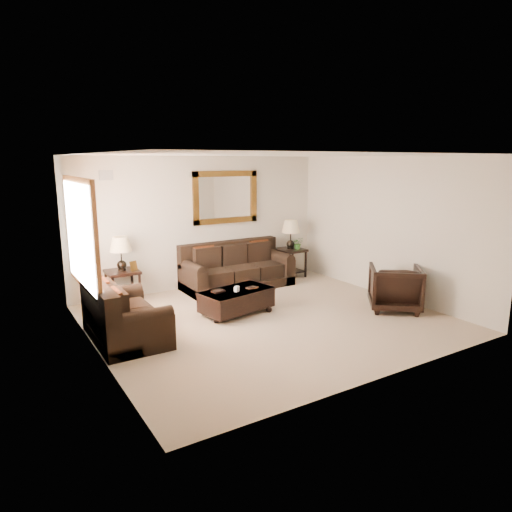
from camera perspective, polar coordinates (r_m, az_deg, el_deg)
room at (r=7.38m, az=1.56°, el=2.01°), size 5.51×5.01×2.71m
window at (r=7.18m, az=-21.00°, el=2.56°), size 0.07×1.96×1.66m
mirror at (r=9.70m, az=-3.80°, el=7.33°), size 1.50×0.06×1.10m
air_vent at (r=8.81m, az=-18.24°, el=9.57°), size 0.25×0.02×0.18m
sofa at (r=9.58m, az=-2.51°, el=-1.88°), size 2.28×0.98×0.93m
loveseat at (r=7.08m, az=-16.42°, el=-7.48°), size 0.94×1.59×0.89m
end_table_left at (r=8.73m, az=-16.46°, el=-0.50°), size 0.57×0.57×1.25m
end_table_right at (r=10.36m, az=4.34°, el=2.02°), size 0.59×0.59×1.30m
coffee_table at (r=7.93m, az=-2.45°, el=-5.37°), size 1.35×0.90×0.53m
armchair at (r=8.45m, az=16.99°, el=-3.56°), size 1.17×1.16×0.88m
potted_plant at (r=10.37m, az=5.26°, el=1.45°), size 0.31×0.33×0.21m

